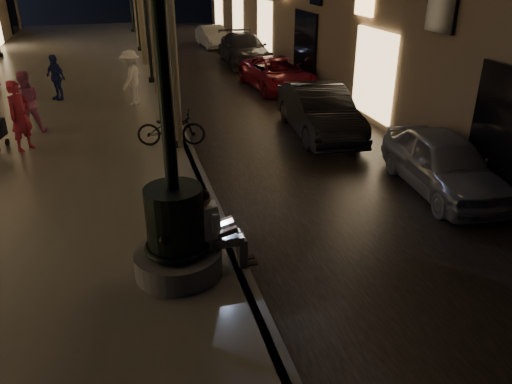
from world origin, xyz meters
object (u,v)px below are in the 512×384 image
object	(u,v)px
car_front	(444,163)
car_third	(278,74)
pedestrian_pink	(26,102)
pedestrian_white	(131,78)
car_fifth	(213,36)
car_second	(319,111)
lamp_curb_a	(168,29)
fountain_lamppost	(175,217)
pedestrian_blue	(56,77)
bicycle	(171,128)
seated_man_laptop	(215,227)
car_rear	(244,49)
lamp_curb_b	(145,3)
pedestrian_red	(20,116)

from	to	relation	value
car_front	car_third	world-z (taller)	car_front
pedestrian_pink	pedestrian_white	distance (m)	3.83
car_fifth	car_second	bearing A→B (deg)	-93.73
car_front	car_second	xyz separation A→B (m)	(-1.20, 4.43, 0.06)
pedestrian_pink	lamp_curb_a	bearing A→B (deg)	139.32
fountain_lamppost	pedestrian_blue	size ratio (longest dim) A/B	3.28
pedestrian_blue	car_front	bearing A→B (deg)	-0.21
car_fifth	bicycle	size ratio (longest dim) A/B	2.06
car_fifth	pedestrian_pink	distance (m)	17.12
lamp_curb_a	car_front	bearing A→B (deg)	-35.89
lamp_curb_a	bicycle	world-z (taller)	lamp_curb_a
seated_man_laptop	pedestrian_pink	xyz separation A→B (m)	(-3.85, 8.32, 0.15)
car_front	car_third	bearing A→B (deg)	99.29
pedestrian_white	pedestrian_pink	bearing A→B (deg)	-27.07
lamp_curb_a	car_third	world-z (taller)	lamp_curb_a
lamp_curb_a	pedestrian_white	distance (m)	5.19
seated_man_laptop	car_third	bearing A→B (deg)	68.10
car_rear	fountain_lamppost	bearing A→B (deg)	-105.93
fountain_lamppost	car_rear	world-z (taller)	fountain_lamppost
car_second	car_fifth	world-z (taller)	car_second
car_front	lamp_curb_b	bearing A→B (deg)	120.18
lamp_curb_a	car_rear	world-z (taller)	lamp_curb_a
pedestrian_white	pedestrian_blue	bearing A→B (deg)	-94.05
car_second	car_third	bearing A→B (deg)	88.91
pedestrian_pink	car_second	bearing A→B (deg)	157.07
lamp_curb_b	car_fifth	distance (m)	10.59
car_front	car_rear	distance (m)	15.73
lamp_curb_b	pedestrian_white	xyz separation A→B (m)	(-0.90, -3.35, -2.11)
fountain_lamppost	pedestrian_blue	distance (m)	12.42
car_rear	car_second	bearing A→B (deg)	-91.33
fountain_lamppost	bicycle	bearing A→B (deg)	84.42
fountain_lamppost	lamp_curb_a	world-z (taller)	fountain_lamppost
car_front	car_rear	xyz separation A→B (m)	(-0.66, 15.72, 0.06)
lamp_curb_a	pedestrian_red	world-z (taller)	lamp_curb_a
car_third	car_second	bearing A→B (deg)	-99.38
pedestrian_red	pedestrian_white	xyz separation A→B (m)	(2.98, 3.85, 0.01)
seated_man_laptop	pedestrian_pink	size ratio (longest dim) A/B	0.79
pedestrian_blue	car_rear	bearing A→B (deg)	82.28
pedestrian_white	bicycle	bearing A→B (deg)	35.51
seated_man_laptop	lamp_curb_b	xyz separation A→B (m)	(0.09, 14.00, 2.30)
lamp_curb_a	car_front	size ratio (longest dim) A/B	1.23
lamp_curb_b	pedestrian_red	bearing A→B (deg)	-118.32
pedestrian_white	fountain_lamppost	bearing A→B (deg)	26.53
pedestrian_blue	lamp_curb_a	bearing A→B (deg)	-12.25
fountain_lamppost	car_fifth	size ratio (longest dim) A/B	1.39
car_front	pedestrian_red	size ratio (longest dim) A/B	2.13
pedestrian_red	bicycle	xyz separation A→B (m)	(3.78, -0.66, -0.44)
seated_man_laptop	car_second	bearing A→B (deg)	55.80
car_rear	pedestrian_white	xyz separation A→B (m)	(-5.74, -7.09, 0.40)
seated_man_laptop	car_rear	xyz separation A→B (m)	(4.93, 17.74, -0.22)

